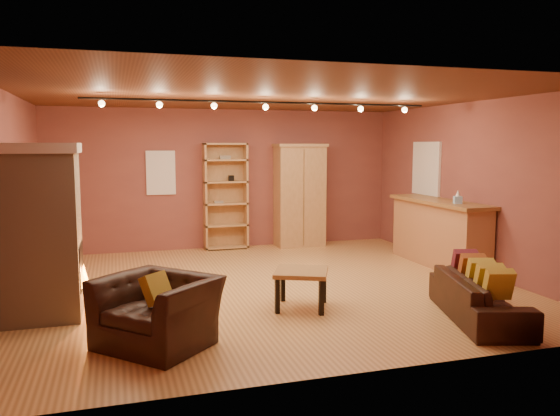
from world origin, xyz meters
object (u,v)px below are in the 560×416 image
object	(u,v)px
armoire	(300,195)
bar_counter	(439,232)
fireplace	(41,231)
bookcase	(225,195)
coffee_table	(301,276)
loveseat	(479,289)
armchair	(157,300)

from	to	relation	value
armoire	bar_counter	world-z (taller)	armoire
fireplace	armoire	xyz separation A→B (m)	(4.53, 3.58, 0.00)
bookcase	coffee_table	distance (m)	4.37
fireplace	bar_counter	xyz separation A→B (m)	(6.24, 1.10, -0.48)
bookcase	armoire	world-z (taller)	bookcase
fireplace	loveseat	bearing A→B (deg)	-17.93
bookcase	armchair	distance (m)	5.44
bar_counter	loveseat	world-z (taller)	bar_counter
loveseat	bar_counter	bearing A→B (deg)	-7.31
coffee_table	loveseat	bearing A→B (deg)	-28.93
bar_counter	coffee_table	distance (m)	3.54
bookcase	armchair	size ratio (longest dim) A/B	1.63
bar_counter	loveseat	bearing A→B (deg)	-113.83
fireplace	bar_counter	distance (m)	6.36
armoire	coffee_table	xyz separation A→B (m)	(-1.40, -4.16, -0.64)
bookcase	armoire	xyz separation A→B (m)	(1.54, -0.15, -0.02)
bookcase	coffee_table	xyz separation A→B (m)	(0.14, -4.31, -0.66)
bar_counter	armchair	world-z (taller)	bar_counter
loveseat	armchair	xyz separation A→B (m)	(-3.78, 0.24, 0.12)
bookcase	bar_counter	xyz separation A→B (m)	(3.25, -2.64, -0.50)
bar_counter	armchair	distance (m)	5.57
loveseat	armchair	bearing A→B (deg)	102.84
armoire	loveseat	bearing A→B (deg)	-84.43
bookcase	loveseat	distance (m)	5.79
armoire	bar_counter	distance (m)	3.05
bar_counter	armchair	xyz separation A→B (m)	(-4.98, -2.49, -0.09)
fireplace	coffee_table	world-z (taller)	fireplace
bookcase	armoire	distance (m)	1.54
bookcase	bar_counter	distance (m)	4.21
fireplace	bar_counter	world-z (taller)	fireplace
armoire	armchair	distance (m)	5.98
coffee_table	armoire	bearing A→B (deg)	71.45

